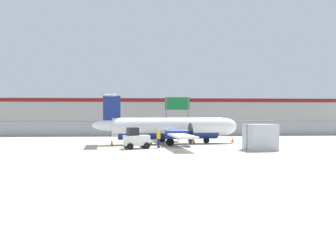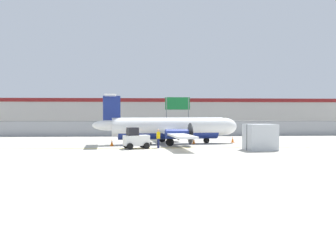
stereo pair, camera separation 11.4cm
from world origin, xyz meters
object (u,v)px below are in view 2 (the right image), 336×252
commuter_airplane (171,128)px  baggage_tug (136,139)px  ground_crew_worker (158,137)px  parked_car_2 (129,127)px  traffic_cone_far_right (112,143)px  parked_car_0 (66,128)px  traffic_cone_far_left (146,144)px  parked_car_3 (152,126)px  parked_car_7 (255,127)px  cargo_container (260,137)px  parked_car_4 (175,125)px  parked_car_5 (198,126)px  highway_sign (178,107)px  parked_car_1 (106,125)px  traffic_cone_near_left (233,140)px  parked_car_6 (217,126)px  traffic_cone_near_right (194,141)px

commuter_airplane → baggage_tug: size_ratio=6.28×
ground_crew_worker → parked_car_2: same height
baggage_tug → traffic_cone_far_right: baggage_tug is taller
commuter_airplane → parked_car_0: 24.57m
traffic_cone_far_left → parked_car_3: (0.68, 29.11, 0.58)m
parked_car_7 → parked_car_0: bearing=1.8°
parked_car_2 → parked_car_7: (20.86, -0.85, 0.00)m
cargo_container → parked_car_2: 29.87m
parked_car_2 → parked_car_3: (3.83, 5.09, 0.00)m
parked_car_0 → parked_car_4: (18.14, 9.89, 0.00)m
baggage_tug → parked_car_5: baggage_tug is taller
commuter_airplane → parked_car_3: commuter_airplane is taller
cargo_container → parked_car_7: bearing=65.3°
baggage_tug → parked_car_4: size_ratio=0.59×
cargo_container → highway_sign: 21.17m
parked_car_1 → parked_car_4: size_ratio=0.98×
parked_car_4 → highway_sign: (-0.82, -14.83, 3.24)m
traffic_cone_far_left → ground_crew_worker: bearing=-37.7°
commuter_airplane → cargo_container: (7.16, -6.14, -0.50)m
ground_crew_worker → traffic_cone_far_right: (-4.41, 2.21, -0.64)m
cargo_container → parked_car_0: 33.88m
traffic_cone_near_left → parked_car_2: 23.14m
traffic_cone_far_right → parked_car_2: (0.18, 22.65, 0.58)m
parked_car_6 → parked_car_7: size_ratio=1.04×
baggage_tug → parked_car_7: size_ratio=0.61×
traffic_cone_far_left → highway_sign: size_ratio=0.12×
cargo_container → parked_car_0: cargo_container is taller
parked_car_7 → traffic_cone_near_right: bearing=57.3°
parked_car_1 → ground_crew_worker: bearing=103.9°
traffic_cone_far_right → parked_car_4: (8.49, 30.76, 0.58)m
cargo_container → traffic_cone_far_right: (-12.98, 4.34, -0.79)m
traffic_cone_near_right → parked_car_0: size_ratio=0.15×
cargo_container → parked_car_1: bearing=109.1°
traffic_cone_near_right → highway_sign: bearing=91.9°
ground_crew_worker → parked_car_5: bearing=62.4°
ground_crew_worker → traffic_cone_near_left: (8.12, 5.29, -0.64)m
cargo_container → parked_car_6: size_ratio=0.61×
parked_car_5 → parked_car_6: (2.60, -4.08, 0.00)m
baggage_tug → traffic_cone_far_right: (-2.41, 2.59, -0.54)m
traffic_cone_near_left → parked_car_3: (-8.51, 24.65, 0.58)m
parked_car_0 → traffic_cone_near_right: bearing=-48.4°
parked_car_0 → highway_sign: size_ratio=0.77×
ground_crew_worker → traffic_cone_far_left: 1.50m
traffic_cone_far_left → parked_car_6: bearing=65.9°
parked_car_4 → parked_car_5: same height
traffic_cone_far_left → highway_sign: 18.25m
parked_car_3 → parked_car_7: bearing=-26.2°
parked_car_7 → highway_sign: 14.96m
parked_car_0 → traffic_cone_far_left: bearing=-61.1°
parked_car_5 → parked_car_6: 4.84m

